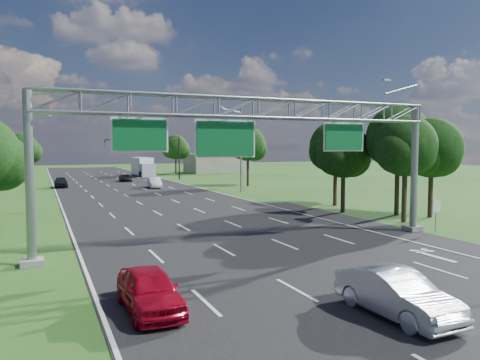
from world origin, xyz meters
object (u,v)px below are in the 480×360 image
silver_sedan (396,294)px  regulatory_sign (436,209)px  red_coupe (150,290)px  box_truck (143,167)px  traffic_signal (158,149)px  sign_gantry (257,120)px

silver_sedan → regulatory_sign: bearing=38.0°
red_coupe → box_truck: bearing=77.6°
box_truck → red_coupe: bearing=-104.6°
traffic_signal → silver_sedan: bearing=-96.8°
regulatory_sign → silver_sedan: bearing=-140.0°
silver_sedan → box_truck: box_truck is taller
red_coupe → silver_sedan: size_ratio=0.93×
sign_gantry → red_coupe: (-7.69, -8.04, -6.18)m
regulatory_sign → box_truck: box_truck is taller
sign_gantry → silver_sedan: size_ratio=5.24×
sign_gantry → regulatory_sign: size_ratio=11.19×
sign_gantry → box_truck: (7.04, 64.87, -5.23)m
box_truck → silver_sedan: bearing=-98.8°
sign_gantry → traffic_signal: (7.15, 53.00, -1.72)m
regulatory_sign → silver_sedan: (-12.64, -10.60, -0.77)m
traffic_signal → box_truck: bearing=90.5°
sign_gantry → red_coupe: 12.72m
silver_sedan → box_truck: bearing=82.4°
sign_gantry → box_truck: sign_gantry is taller
sign_gantry → silver_sedan: bearing=-92.8°
silver_sedan → sign_gantry: bearing=85.3°
red_coupe → regulatory_sign: bearing=18.5°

